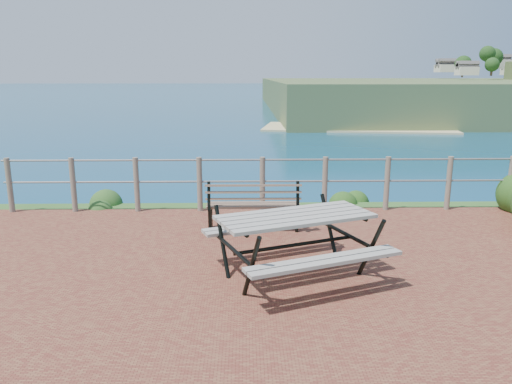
# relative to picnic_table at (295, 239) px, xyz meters

# --- Properties ---
(ground) EXTENTS (10.00, 7.00, 0.12)m
(ground) POSITION_rel_picnic_table_xyz_m (-0.30, -0.26, -0.51)
(ground) COLOR brown
(ground) RESTS_ON ground
(ocean) EXTENTS (1200.00, 1200.00, 0.00)m
(ocean) POSITION_rel_picnic_table_xyz_m (-0.30, 199.74, -0.51)
(ocean) COLOR navy
(ocean) RESTS_ON ground
(safety_railing) EXTENTS (9.40, 0.10, 1.00)m
(safety_railing) POSITION_rel_picnic_table_xyz_m (-0.30, 3.09, 0.07)
(safety_railing) COLOR #6B5B4C
(safety_railing) RESTS_ON ground
(picnic_table) EXTENTS (2.03, 1.54, 0.79)m
(picnic_table) POSITION_rel_picnic_table_xyz_m (0.00, 0.00, 0.00)
(picnic_table) COLOR gray
(picnic_table) RESTS_ON ground
(park_bench) EXTENTS (1.50, 0.38, 0.85)m
(park_bench) POSITION_rel_picnic_table_xyz_m (-0.49, 1.92, 0.05)
(park_bench) COLOR brown
(park_bench) RESTS_ON ground
(shrub_lip_west) EXTENTS (0.70, 0.70, 0.42)m
(shrub_lip_west) POSITION_rel_picnic_table_xyz_m (-3.44, 3.58, -0.51)
(shrub_lip_west) COLOR #2D541F
(shrub_lip_west) RESTS_ON ground
(shrub_lip_east) EXTENTS (0.66, 0.66, 0.36)m
(shrub_lip_east) POSITION_rel_picnic_table_xyz_m (1.52, 3.84, -0.51)
(shrub_lip_east) COLOR #194515
(shrub_lip_east) RESTS_ON ground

